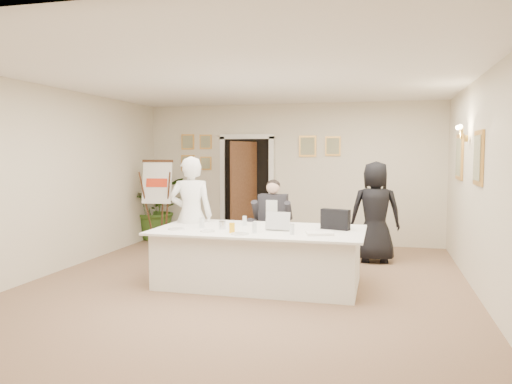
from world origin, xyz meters
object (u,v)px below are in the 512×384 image
object	(u,v)px
standing_man	(191,215)
oj_glass	(232,228)
potted_palm	(157,208)
paper_stack	(320,233)
flip_chart	(159,207)
seated_man	(273,223)
laptop	(279,219)
conference_table	(259,256)
standing_woman	(375,212)
laptop_bag	(335,219)
steel_jug	(222,225)

from	to	relation	value
standing_man	oj_glass	bearing A→B (deg)	121.55
potted_palm	paper_stack	bearing A→B (deg)	-41.10
flip_chart	potted_palm	distance (m)	0.84
seated_man	laptop	bearing A→B (deg)	-62.42
flip_chart	potted_palm	world-z (taller)	flip_chart
seated_man	conference_table	bearing A→B (deg)	-77.11
conference_table	paper_stack	xyz separation A→B (m)	(0.86, -0.29, 0.40)
flip_chart	standing_woman	distance (m)	4.14
standing_man	standing_woman	distance (m)	3.06
laptop	laptop_bag	size ratio (longest dim) A/B	0.89
flip_chart	laptop	distance (m)	3.69
laptop	steel_jug	world-z (taller)	laptop
seated_man	oj_glass	distance (m)	1.51
seated_man	standing_man	size ratio (longest dim) A/B	0.80
standing_woman	paper_stack	distance (m)	2.25
conference_table	flip_chart	bearing A→B (deg)	138.09
seated_man	potted_palm	world-z (taller)	seated_man
potted_palm	laptop	distance (m)	4.47
laptop_bag	paper_stack	size ratio (longest dim) A/B	1.19
steel_jug	laptop	bearing A→B (deg)	11.02
laptop	paper_stack	size ratio (longest dim) A/B	1.06
conference_table	paper_stack	distance (m)	0.99
seated_man	laptop	distance (m)	1.13
standing_man	laptop_bag	distance (m)	2.16
conference_table	seated_man	bearing A→B (deg)	92.42
steel_jug	laptop_bag	bearing A→B (deg)	12.78
standing_woman	standing_man	bearing A→B (deg)	25.69
flip_chart	standing_woman	size ratio (longest dim) A/B	0.98
flip_chart	paper_stack	world-z (taller)	flip_chart
laptop	paper_stack	distance (m)	0.66
potted_palm	laptop_bag	bearing A→B (deg)	-35.62
paper_stack	steel_jug	distance (m)	1.36
laptop	potted_palm	bearing A→B (deg)	139.10
flip_chart	laptop	size ratio (longest dim) A/B	4.67
flip_chart	standing_woman	world-z (taller)	standing_woman
oj_glass	standing_woman	bearing A→B (deg)	51.93
standing_man	oj_glass	xyz separation A→B (m)	(0.88, -0.78, -0.04)
steel_jug	seated_man	bearing A→B (deg)	69.95
standing_man	laptop	bearing A→B (deg)	149.25
laptop	steel_jug	bearing A→B (deg)	-166.76
standing_man	steel_jug	world-z (taller)	standing_man
standing_woman	potted_palm	size ratio (longest dim) A/B	1.28
conference_table	laptop	size ratio (longest dim) A/B	8.07
laptop_bag	oj_glass	size ratio (longest dim) A/B	3.05
seated_man	standing_man	bearing A→B (deg)	-136.56
conference_table	seated_man	size ratio (longest dim) A/B	2.01
standing_woman	steel_jug	bearing A→B (deg)	41.17
paper_stack	flip_chart	bearing A→B (deg)	142.82
standing_woman	laptop	bearing A→B (deg)	52.45
flip_chart	laptop	bearing A→B (deg)	-38.95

